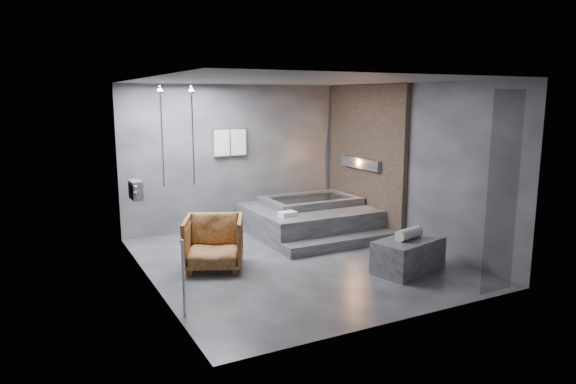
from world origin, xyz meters
TOP-DOWN VIEW (x-y plane):
  - room at (0.40, 0.24)m, footprint 5.00×5.04m
  - tub_deck at (1.05, 1.45)m, footprint 2.20×2.00m
  - tub_step at (1.05, 0.27)m, footprint 2.20×0.36m
  - concrete_bench at (1.25, -1.19)m, footprint 1.20×0.85m
  - driftwood_chair at (-1.27, 0.27)m, footprint 1.14×1.15m
  - rolled_towel at (1.26, -1.18)m, footprint 0.49×0.28m
  - deck_towel at (0.34, 0.95)m, footprint 0.31×0.24m

SIDE VIEW (x-z plane):
  - tub_step at x=1.05m, z-range 0.00..0.18m
  - concrete_bench at x=1.25m, z-range 0.00..0.49m
  - tub_deck at x=1.05m, z-range 0.00..0.50m
  - driftwood_chair at x=-1.27m, z-range 0.00..0.80m
  - deck_towel at x=0.34m, z-range 0.50..0.58m
  - rolled_towel at x=1.26m, z-range 0.49..0.66m
  - room at x=0.40m, z-range 0.32..3.14m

